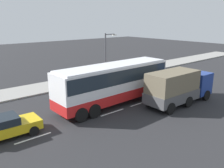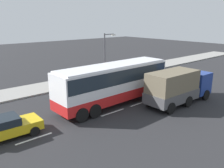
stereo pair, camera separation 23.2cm
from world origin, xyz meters
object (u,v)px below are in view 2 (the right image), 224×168
object	(u,v)px
coach_bus	(114,80)
cargo_truck	(178,86)
pedestrian_near_curb	(55,81)
pedestrian_at_crossing	(92,72)
street_lamp	(106,52)
car_yellow_taxi	(5,127)

from	to	relation	value
coach_bus	cargo_truck	xyz separation A→B (m)	(4.43, -3.59, -0.59)
cargo_truck	pedestrian_near_curb	bearing A→B (deg)	121.94
pedestrian_at_crossing	street_lamp	xyz separation A→B (m)	(1.60, -0.78, 2.32)
pedestrian_at_crossing	pedestrian_near_curb	bearing A→B (deg)	-112.08
cargo_truck	car_yellow_taxi	world-z (taller)	cargo_truck
cargo_truck	car_yellow_taxi	distance (m)	14.24
coach_bus	pedestrian_at_crossing	xyz separation A→B (m)	(3.51, 8.10, -1.12)
pedestrian_near_curb	car_yellow_taxi	bearing A→B (deg)	29.25
coach_bus	pedestrian_near_curb	world-z (taller)	coach_bus
cargo_truck	pedestrian_near_curb	xyz separation A→B (m)	(-6.42, 10.84, -0.56)
coach_bus	pedestrian_at_crossing	bearing A→B (deg)	65.68
pedestrian_near_curb	pedestrian_at_crossing	world-z (taller)	pedestrian_at_crossing
car_yellow_taxi	pedestrian_near_curb	size ratio (longest dim) A/B	2.67
pedestrian_at_crossing	coach_bus	bearing A→B (deg)	-54.27
coach_bus	pedestrian_near_curb	bearing A→B (deg)	104.49
pedestrian_near_curb	street_lamp	bearing A→B (deg)	164.62
coach_bus	cargo_truck	size ratio (longest dim) A/B	1.55
cargo_truck	pedestrian_at_crossing	xyz separation A→B (m)	(-0.92, 11.69, -0.53)
street_lamp	pedestrian_at_crossing	bearing A→B (deg)	154.13
cargo_truck	street_lamp	size ratio (longest dim) A/B	1.29
car_yellow_taxi	street_lamp	distance (m)	16.53
coach_bus	pedestrian_at_crossing	size ratio (longest dim) A/B	6.71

